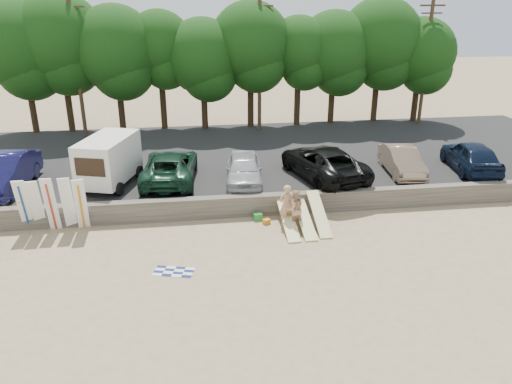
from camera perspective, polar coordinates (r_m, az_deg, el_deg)
ground at (r=21.08m, az=1.34°, el=-5.92°), size 120.00×120.00×0.00m
seawall at (r=23.54m, az=0.18°, el=-1.47°), size 44.00×0.50×1.00m
parking_lot at (r=30.56m, az=-1.83°, el=3.79°), size 44.00×14.50×0.70m
treeline at (r=36.02m, az=-4.79°, el=16.32°), size 33.22×6.33×9.33m
utility_poles at (r=35.05m, az=0.41°, el=14.64°), size 25.80×0.26×9.00m
box_trailer at (r=26.03m, az=-16.49°, el=3.65°), size 3.08×4.28×2.47m
car_0 at (r=27.45m, az=-26.75°, el=1.97°), size 2.25×5.46×1.76m
car_1 at (r=26.11m, az=-9.81°, el=2.90°), size 3.04×5.82×1.56m
car_2 at (r=25.38m, az=-1.38°, el=2.62°), size 2.27×4.65×1.53m
car_3 at (r=26.44m, az=7.68°, el=3.39°), size 4.12×6.51×1.67m
car_4 at (r=27.94m, az=16.34°, el=3.45°), size 1.95×4.49×1.44m
car_5 at (r=29.61m, az=23.36°, el=3.79°), size 2.71×5.19×1.69m
surfboard_upright_0 at (r=23.76m, az=-25.01°, el=-1.41°), size 0.55×0.76×2.53m
surfboard_upright_1 at (r=23.59m, az=-23.80°, el=-1.41°), size 0.57×0.87×2.50m
surfboard_upright_2 at (r=23.37m, az=-22.39°, el=-1.31°), size 0.51×0.56×2.56m
surfboard_upright_3 at (r=23.22m, az=-20.70°, el=-1.22°), size 0.54×0.66×2.55m
surfboard_upright_4 at (r=22.99m, az=-19.38°, el=-1.31°), size 0.61×0.82×2.52m
surfboard_low_0 at (r=22.26m, az=3.71°, el=-3.21°), size 0.56×2.92×0.82m
surfboard_low_1 at (r=22.42m, az=5.56°, el=-3.04°), size 0.56×2.92×0.84m
surfboard_low_2 at (r=22.61m, az=7.22°, el=-2.47°), size 0.56×2.82×1.14m
beachgoer_a at (r=22.34m, az=3.47°, el=-1.52°), size 0.81×0.63×1.94m
beachgoer_b at (r=22.15m, az=4.44°, el=-1.95°), size 0.94×0.76×1.80m
cooler at (r=23.12m, az=0.20°, el=-2.84°), size 0.42×0.36×0.32m
gear_bag at (r=22.78m, az=1.20°, el=-3.38°), size 0.38×0.35×0.22m
beach_towel at (r=19.34m, az=-9.38°, el=-8.96°), size 1.84×1.84×0.00m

